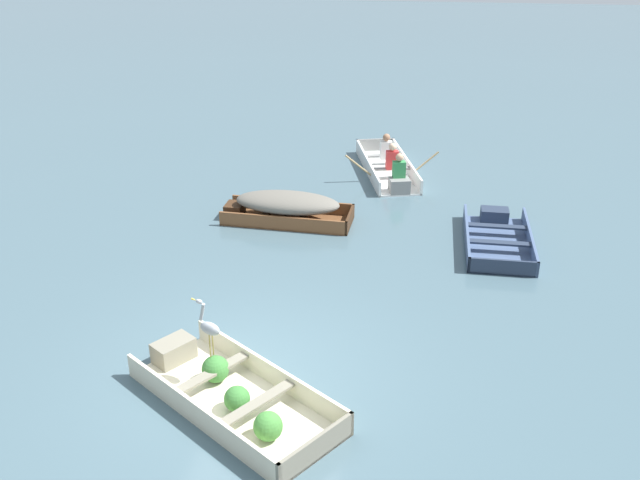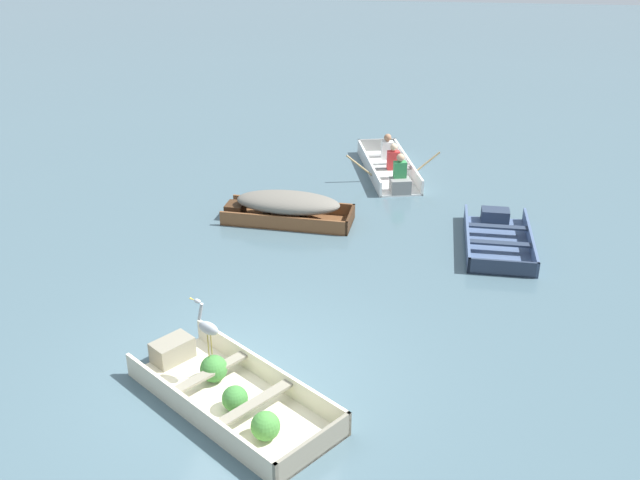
# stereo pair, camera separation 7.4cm
# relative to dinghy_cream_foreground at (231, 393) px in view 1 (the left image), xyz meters

# --- Properties ---
(ground_plane) EXTENTS (80.00, 80.00, 0.00)m
(ground_plane) POSITION_rel_dinghy_cream_foreground_xyz_m (0.11, 0.66, -0.15)
(ground_plane) COLOR #47606B
(dinghy_cream_foreground) EXTENTS (3.22, 2.87, 0.42)m
(dinghy_cream_foreground) POSITION_rel_dinghy_cream_foreground_xyz_m (0.00, 0.00, 0.00)
(dinghy_cream_foreground) COLOR beige
(dinghy_cream_foreground) RESTS_ON ground
(skiff_wooden_brown_near_moored) EXTENTS (2.71, 1.14, 0.62)m
(skiff_wooden_brown_near_moored) POSITION_rel_dinghy_cream_foreground_xyz_m (-0.23, 5.87, 0.20)
(skiff_wooden_brown_near_moored) COLOR brown
(skiff_wooden_brown_near_moored) RESTS_ON ground
(skiff_slate_blue_mid_moored) EXTENTS (1.31, 2.53, 0.30)m
(skiff_slate_blue_mid_moored) POSITION_rel_dinghy_cream_foreground_xyz_m (4.00, 5.39, -0.05)
(skiff_slate_blue_mid_moored) COLOR #475B7F
(skiff_slate_blue_mid_moored) RESTS_ON ground
(rowboat_white_with_crew) EXTENTS (2.19, 3.29, 0.92)m
(rowboat_white_with_crew) POSITION_rel_dinghy_cream_foreground_xyz_m (1.77, 8.82, 0.07)
(rowboat_white_with_crew) COLOR white
(rowboat_white_with_crew) RESTS_ON ground
(heron_on_dinghy) EXTENTS (0.44, 0.27, 0.84)m
(heron_on_dinghy) POSITION_rel_dinghy_cream_foreground_xyz_m (-0.36, 0.42, 0.74)
(heron_on_dinghy) COLOR olive
(heron_on_dinghy) RESTS_ON dinghy_cream_foreground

